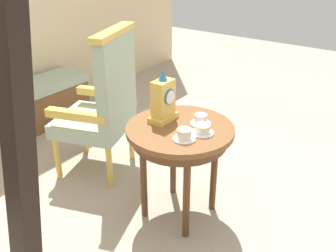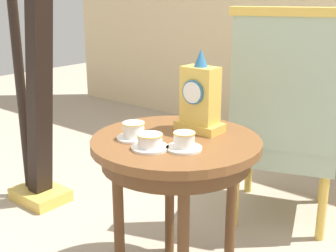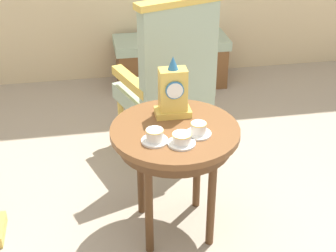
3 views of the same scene
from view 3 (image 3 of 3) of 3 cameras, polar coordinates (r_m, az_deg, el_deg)
name	(u,v)px [view 3 (image 3 of 3)]	position (r m, az deg, el deg)	size (l,w,h in m)	color
ground_plane	(167,232)	(2.87, -0.07, -12.15)	(10.00, 10.00, 0.00)	tan
side_table	(175,142)	(2.56, 0.80, -1.81)	(0.67, 0.67, 0.66)	brown
teacup_left	(155,136)	(2.39, -1.55, -1.19)	(0.13, 0.13, 0.07)	white
teacup_right	(182,139)	(2.37, 1.59, -1.56)	(0.14, 0.14, 0.06)	white
teacup_center	(198,129)	(2.45, 3.54, -0.41)	(0.13, 0.13, 0.07)	white
mantel_clock	(173,93)	(2.58, 0.57, 3.90)	(0.19, 0.11, 0.34)	gold
armchair	(170,77)	(3.24, 0.18, 5.71)	(0.69, 0.68, 1.14)	#9EB299
window_bench	(171,61)	(4.45, 0.34, 7.51)	(1.00, 0.40, 0.44)	#9EB299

